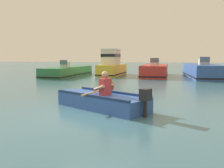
# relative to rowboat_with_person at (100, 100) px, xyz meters

# --- Properties ---
(ground_plane) EXTENTS (120.00, 120.00, 0.00)m
(ground_plane) POSITION_rel_rowboat_with_person_xyz_m (-0.07, -0.72, -0.25)
(ground_plane) COLOR #386070
(rowboat_with_person) EXTENTS (3.41, 2.57, 1.19)m
(rowboat_with_person) POSITION_rel_rowboat_with_person_xyz_m (0.00, 0.00, 0.00)
(rowboat_with_person) COLOR #2D519E
(rowboat_with_person) RESTS_ON ground
(moored_boat_green) EXTENTS (2.40, 6.70, 1.34)m
(moored_boat_green) POSITION_rel_rowboat_with_person_xyz_m (-5.74, 11.87, 0.11)
(moored_boat_green) COLOR #287042
(moored_boat_green) RESTS_ON ground
(moored_boat_yellow) EXTENTS (1.93, 4.62, 2.26)m
(moored_boat_yellow) POSITION_rel_rowboat_with_person_xyz_m (-2.14, 12.90, 0.58)
(moored_boat_yellow) COLOR gold
(moored_boat_yellow) RESTS_ON ground
(moored_boat_red) EXTENTS (2.29, 5.86, 1.51)m
(moored_boat_red) POSITION_rel_rowboat_with_person_xyz_m (1.50, 13.00, 0.19)
(moored_boat_red) COLOR #B72D28
(moored_boat_red) RESTS_ON ground
(moored_boat_blue) EXTENTS (2.36, 6.60, 1.61)m
(moored_boat_blue) POSITION_rel_rowboat_with_person_xyz_m (5.14, 12.39, 0.24)
(moored_boat_blue) COLOR #2D519E
(moored_boat_blue) RESTS_ON ground
(mooring_buoy) EXTENTS (0.52, 0.52, 0.52)m
(mooring_buoy) POSITION_rel_rowboat_with_person_xyz_m (-0.47, 3.59, 0.01)
(mooring_buoy) COLOR red
(mooring_buoy) RESTS_ON ground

